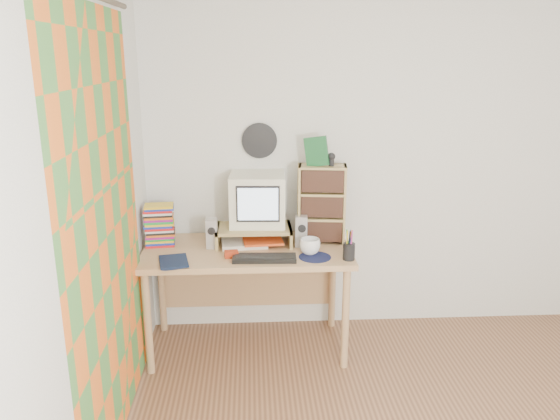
{
  "coord_description": "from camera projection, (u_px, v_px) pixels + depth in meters",
  "views": [
    {
      "loc": [
        -0.99,
        -2.11,
        2.02
      ],
      "look_at": [
        -0.81,
        1.33,
        1.03
      ],
      "focal_mm": 35.0,
      "sensor_mm": 36.0,
      "label": 1
    }
  ],
  "objects": [
    {
      "name": "crt_monitor",
      "position": [
        258.0,
        200.0,
        3.77
      ],
      "size": [
        0.39,
        0.39,
        0.35
      ],
      "primitive_type": "cube",
      "rotation": [
        0.0,
        0.0,
        -0.05
      ],
      "color": "silver",
      "rests_on": "monitor_riser"
    },
    {
      "name": "keyboard",
      "position": [
        264.0,
        258.0,
        3.48
      ],
      "size": [
        0.41,
        0.15,
        0.03
      ],
      "primitive_type": "cube",
      "rotation": [
        0.0,
        0.0,
        -0.04
      ],
      "color": "black",
      "rests_on": "desk"
    },
    {
      "name": "curtain",
      "position": [
        107.0,
        237.0,
        2.69
      ],
      "size": [
        0.0,
        2.2,
        2.2
      ],
      "primitive_type": "plane",
      "rotation": [
        1.57,
        0.0,
        1.57
      ],
      "color": "orange",
      "rests_on": "left_wall"
    },
    {
      "name": "speaker_left",
      "position": [
        212.0,
        233.0,
        3.69
      ],
      "size": [
        0.08,
        0.08,
        0.2
      ],
      "primitive_type": "cube",
      "rotation": [
        0.0,
        0.0,
        -0.03
      ],
      "color": "#A8A8AC",
      "rests_on": "desk"
    },
    {
      "name": "game_box",
      "position": [
        317.0,
        151.0,
        3.66
      ],
      "size": [
        0.15,
        0.07,
        0.2
      ],
      "primitive_type": "cube",
      "rotation": [
        0.0,
        0.0,
        -0.29
      ],
      "color": "#19582C",
      "rests_on": "cd_rack"
    },
    {
      "name": "wall_disc",
      "position": [
        259.0,
        141.0,
        3.86
      ],
      "size": [
        0.25,
        0.02,
        0.25
      ],
      "primitive_type": "cylinder",
      "rotation": [
        1.57,
        0.0,
        0.0
      ],
      "color": "black",
      "rests_on": "back_wall"
    },
    {
      "name": "left_wall",
      "position": [
        65.0,
        252.0,
        2.2
      ],
      "size": [
        0.0,
        3.5,
        3.5
      ],
      "primitive_type": "plane",
      "rotation": [
        1.57,
        0.0,
        1.57
      ],
      "color": "white",
      "rests_on": "floor"
    },
    {
      "name": "desk",
      "position": [
        247.0,
        263.0,
        3.8
      ],
      "size": [
        1.4,
        0.7,
        0.75
      ],
      "color": "tan",
      "rests_on": "floor"
    },
    {
      "name": "cd_rack",
      "position": [
        322.0,
        204.0,
        3.77
      ],
      "size": [
        0.34,
        0.21,
        0.54
      ],
      "primitive_type": "cube",
      "rotation": [
        0.0,
        0.0,
        -0.12
      ],
      "color": "tan",
      "rests_on": "desk"
    },
    {
      "name": "pen_cup",
      "position": [
        349.0,
        248.0,
        3.48
      ],
      "size": [
        0.09,
        0.09,
        0.15
      ],
      "primitive_type": null,
      "rotation": [
        0.0,
        0.0,
        0.27
      ],
      "color": "black",
      "rests_on": "desk"
    },
    {
      "name": "diary",
      "position": [
        159.0,
        261.0,
        3.41
      ],
      "size": [
        0.24,
        0.2,
        0.04
      ],
      "primitive_type": "imported",
      "rotation": [
        0.0,
        0.0,
        0.19
      ],
      "color": "#101D3C",
      "rests_on": "desk"
    },
    {
      "name": "papers",
      "position": [
        251.0,
        242.0,
        3.77
      ],
      "size": [
        0.33,
        0.25,
        0.04
      ],
      "primitive_type": null,
      "rotation": [
        0.0,
        0.0,
        0.09
      ],
      "color": "white",
      "rests_on": "desk"
    },
    {
      "name": "speaker_right",
      "position": [
        301.0,
        231.0,
        3.72
      ],
      "size": [
        0.09,
        0.09,
        0.21
      ],
      "primitive_type": "cube",
      "rotation": [
        0.0,
        0.0,
        -0.09
      ],
      "color": "#A8A8AC",
      "rests_on": "desk"
    },
    {
      "name": "webcam",
      "position": [
        331.0,
        159.0,
        3.67
      ],
      "size": [
        0.06,
        0.06,
        0.09
      ],
      "primitive_type": null,
      "rotation": [
        0.0,
        0.0,
        -0.12
      ],
      "color": "black",
      "rests_on": "cd_rack"
    },
    {
      "name": "back_wall",
      "position": [
        387.0,
        164.0,
        3.97
      ],
      "size": [
        3.5,
        0.0,
        3.5
      ],
      "primitive_type": "plane",
      "rotation": [
        1.57,
        0.0,
        0.0
      ],
      "color": "white",
      "rests_on": "floor"
    },
    {
      "name": "mousepad",
      "position": [
        315.0,
        257.0,
        3.54
      ],
      "size": [
        0.23,
        0.23,
        0.0
      ],
      "primitive_type": "cylinder",
      "rotation": [
        0.0,
        0.0,
        -0.1
      ],
      "color": "#101036",
      "rests_on": "desk"
    },
    {
      "name": "dvd_stack",
      "position": [
        160.0,
        226.0,
        3.73
      ],
      "size": [
        0.21,
        0.16,
        0.27
      ],
      "primitive_type": null,
      "rotation": [
        0.0,
        0.0,
        0.11
      ],
      "color": "brown",
      "rests_on": "desk"
    },
    {
      "name": "mug",
      "position": [
        310.0,
        246.0,
        3.58
      ],
      "size": [
        0.17,
        0.17,
        0.11
      ],
      "primitive_type": "imported",
      "rotation": [
        0.0,
        0.0,
        0.34
      ],
      "color": "white",
      "rests_on": "desk"
    },
    {
      "name": "monitor_riser",
      "position": [
        254.0,
        230.0,
        3.77
      ],
      "size": [
        0.52,
        0.3,
        0.12
      ],
      "color": "tan",
      "rests_on": "desk"
    },
    {
      "name": "red_box",
      "position": [
        231.0,
        254.0,
        3.53
      ],
      "size": [
        0.09,
        0.07,
        0.04
      ],
      "primitive_type": "cube",
      "rotation": [
        0.0,
        0.0,
        0.15
      ],
      "color": "#A82C12",
      "rests_on": "desk"
    }
  ]
}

